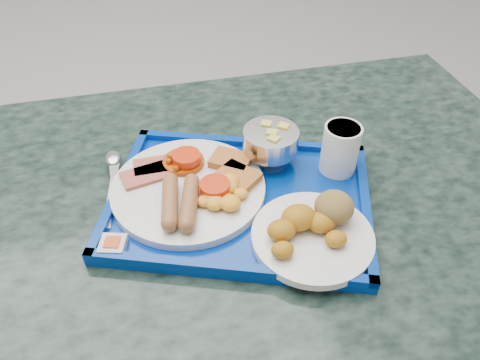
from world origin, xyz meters
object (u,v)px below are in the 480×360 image
Objects in this scene: tray at (240,201)px; bread_plate at (314,228)px; fruit_bowl at (271,141)px; table at (241,260)px; main_plate at (194,186)px; juice_cup at (340,147)px.

bread_plate is (0.08, -0.10, 0.02)m from tray.
bread_plate is at bearing -87.06° from fruit_bowl.
tray is (-0.01, -0.03, 0.19)m from table.
main_plate is 0.21m from bread_plate.
main_plate is at bearing 177.36° from table.
tray is at bearing 128.91° from bread_plate.
tray is 1.97× the size of main_plate.
juice_cup is at bearing -0.53° from main_plate.
juice_cup is at bearing -25.31° from fruit_bowl.
fruit_bowl reaches higher than main_plate.
juice_cup is (0.18, 0.03, 0.05)m from tray.
bread_plate is 0.19m from fruit_bowl.
bread_plate is 0.17m from juice_cup.
table is at bearing -141.74° from fruit_bowl.
juice_cup reaches higher than table.
juice_cup is (0.17, 0.00, 0.24)m from table.
main_plate is 0.15m from fruit_bowl.
main_plate is at bearing -161.65° from fruit_bowl.
fruit_bowl is (-0.01, 0.18, 0.02)m from bread_plate.
tray is at bearing -25.46° from main_plate.
main_plate reaches higher than table.
fruit_bowl is (0.07, 0.08, 0.05)m from tray.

